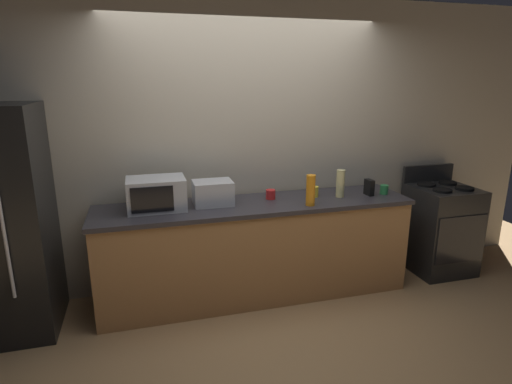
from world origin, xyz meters
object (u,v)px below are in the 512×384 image
Objects in this scene: mug_red at (271,194)px; microwave at (156,194)px; bottle_vinegar at (340,183)px; bottle_dish_soap at (311,190)px; cordless_phone at (369,187)px; mug_green at (384,190)px; stove_range at (440,228)px; toaster_oven at (213,193)px; mug_yellow at (314,192)px.

microwave is at bearing -177.90° from mug_red.
bottle_vinegar is 0.95× the size of bottle_dish_soap.
mug_red is at bearing 169.70° from cordless_phone.
mug_green is 0.99× the size of mug_red.
bottle_vinegar is (-1.19, -0.02, 0.57)m from stove_range.
microwave is 1.77× the size of bottle_dish_soap.
mug_red is (-1.10, 0.13, -0.00)m from mug_green.
stove_range is at bearing 7.30° from bottle_dish_soap.
microwave is (-2.86, 0.05, 0.57)m from stove_range.
cordless_phone is (-0.89, -0.04, 0.51)m from stove_range.
cordless_phone is 0.95m from mug_red.
toaster_oven is 3.91× the size of mug_green.
bottle_dish_soap is at bearing -10.86° from microwave.
cordless_phone is at bearing 176.97° from mug_green.
microwave is 1.32m from bottle_dish_soap.
mug_yellow is at bearing 162.78° from bottle_vinegar.
mug_yellow is (-0.68, 0.09, 0.01)m from mug_green.
cordless_phone reaches higher than mug_green.
mug_yellow is at bearing 59.97° from bottle_dish_soap.
toaster_oven is at bearing 178.55° from stove_range.
stove_range is 2.92m from microwave.
bottle_dish_soap reaches higher than cordless_phone.
stove_range reaches higher than mug_red.
mug_green is 1.11m from mug_red.
mug_green is at bearing -176.45° from stove_range.
bottle_dish_soap is at bearing -172.70° from stove_range.
mug_green is at bearing -2.52° from microwave.
bottle_dish_soap reaches higher than toaster_oven.
toaster_oven is 1.32× the size of bottle_vinegar.
microwave is 3.20× the size of cordless_phone.
mug_green is (-0.74, -0.05, 0.48)m from stove_range.
microwave is 5.52× the size of mug_green.
bottle_dish_soap is (-1.56, -0.20, 0.57)m from stove_range.
microwave reaches higher than stove_range.
toaster_oven reaches higher than cordless_phone.
microwave reaches higher than toaster_oven.
toaster_oven is at bearing 173.36° from cordless_phone.
cordless_phone is at bearing -9.27° from mug_yellow.
microwave is at bearing 169.14° from bottle_dish_soap.
stove_range reaches higher than cordless_phone.
mug_green is 0.69m from mug_yellow.
cordless_phone is 1.72× the size of mug_green.
stove_range is at bearing -0.50° from cordless_phone.
toaster_oven is 3.87× the size of mug_red.
cordless_phone is 1.71× the size of mug_red.
microwave is at bearing 174.64° from cordless_phone.
bottle_vinegar is (-0.30, 0.01, 0.05)m from cordless_phone.
toaster_oven is (-2.38, 0.06, 0.54)m from stove_range.
bottle_dish_soap is at bearing -46.37° from mug_red.
toaster_oven is at bearing 162.22° from bottle_dish_soap.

